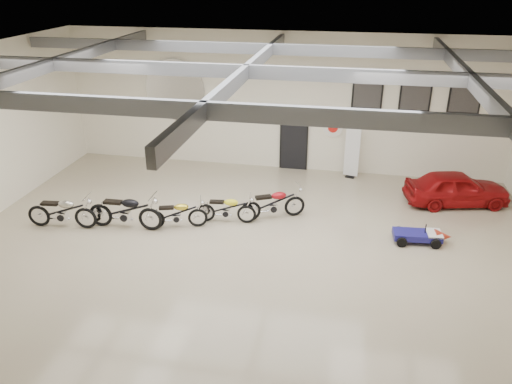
% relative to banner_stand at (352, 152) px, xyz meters
% --- Properties ---
extents(floor, '(16.00, 12.00, 0.01)m').
position_rel_banner_stand_xyz_m(floor, '(-2.65, -5.50, -0.97)').
color(floor, tan).
rests_on(floor, ground).
extents(ceiling, '(16.00, 12.00, 0.01)m').
position_rel_banner_stand_xyz_m(ceiling, '(-2.65, -5.50, 4.03)').
color(ceiling, slate).
rests_on(ceiling, back_wall).
extents(back_wall, '(16.00, 0.02, 5.00)m').
position_rel_banner_stand_xyz_m(back_wall, '(-2.65, 0.50, 1.53)').
color(back_wall, '#EDE6CC').
rests_on(back_wall, floor).
extents(ceiling_beams, '(15.80, 11.80, 0.32)m').
position_rel_banner_stand_xyz_m(ceiling_beams, '(-2.65, -5.50, 3.78)').
color(ceiling_beams, slate).
rests_on(ceiling_beams, ceiling).
extents(door, '(0.92, 0.08, 2.10)m').
position_rel_banner_stand_xyz_m(door, '(-2.15, 0.45, 0.08)').
color(door, black).
rests_on(door, back_wall).
extents(logo_plaque, '(2.30, 0.06, 1.16)m').
position_rel_banner_stand_xyz_m(logo_plaque, '(-6.65, 0.45, 1.83)').
color(logo_plaque, silver).
rests_on(logo_plaque, back_wall).
extents(poster_left, '(1.05, 0.08, 1.35)m').
position_rel_banner_stand_xyz_m(poster_left, '(0.35, 0.46, 2.13)').
color(poster_left, black).
rests_on(poster_left, back_wall).
extents(poster_mid, '(1.05, 0.08, 1.35)m').
position_rel_banner_stand_xyz_m(poster_mid, '(1.95, 0.46, 2.13)').
color(poster_mid, black).
rests_on(poster_mid, back_wall).
extents(poster_right, '(1.05, 0.08, 1.35)m').
position_rel_banner_stand_xyz_m(poster_right, '(3.55, 0.46, 2.13)').
color(poster_right, black).
rests_on(poster_right, back_wall).
extents(oil_sign, '(0.72, 0.10, 0.72)m').
position_rel_banner_stand_xyz_m(oil_sign, '(-0.75, 0.45, 0.73)').
color(oil_sign, white).
rests_on(oil_sign, back_wall).
extents(banner_stand, '(0.56, 0.32, 1.94)m').
position_rel_banner_stand_xyz_m(banner_stand, '(0.00, 0.00, 0.00)').
color(banner_stand, white).
rests_on(banner_stand, floor).
extents(motorcycle_silver, '(2.08, 0.81, 1.05)m').
position_rel_banner_stand_xyz_m(motorcycle_silver, '(-8.18, -5.46, -0.44)').
color(motorcycle_silver, silver).
rests_on(motorcycle_silver, floor).
extents(motorcycle_black, '(2.20, 0.73, 1.14)m').
position_rel_banner_stand_xyz_m(motorcycle_black, '(-6.35, -5.15, -0.40)').
color(motorcycle_black, silver).
rests_on(motorcycle_black, floor).
extents(motorcycle_gold, '(1.85, 1.04, 0.92)m').
position_rel_banner_stand_xyz_m(motorcycle_gold, '(-4.91, -4.84, -0.51)').
color(motorcycle_gold, silver).
rests_on(motorcycle_gold, floor).
extents(motorcycle_yellow, '(1.81, 0.73, 0.92)m').
position_rel_banner_stand_xyz_m(motorcycle_yellow, '(-3.57, -4.23, -0.51)').
color(motorcycle_yellow, silver).
rests_on(motorcycle_yellow, floor).
extents(motorcycle_red, '(2.05, 1.40, 1.03)m').
position_rel_banner_stand_xyz_m(motorcycle_red, '(-2.24, -3.72, -0.46)').
color(motorcycle_red, silver).
rests_on(motorcycle_red, floor).
extents(go_kart, '(1.65, 0.85, 0.58)m').
position_rel_banner_stand_xyz_m(go_kart, '(2.05, -4.36, -0.68)').
color(go_kart, navy).
rests_on(go_kart, floor).
extents(vintage_car, '(1.99, 3.43, 1.10)m').
position_rel_banner_stand_xyz_m(vintage_car, '(3.35, -1.59, -0.42)').
color(vintage_car, '#9C0E10').
rests_on(vintage_car, floor).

